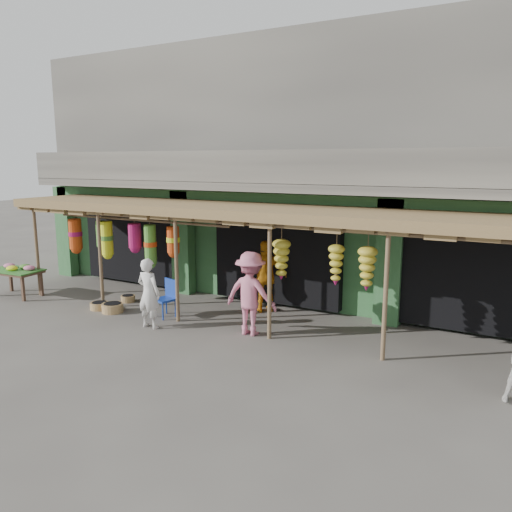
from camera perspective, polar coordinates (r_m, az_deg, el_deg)
The scene contains 11 objects.
ground at distance 11.74m, azimuth -2.41°, elevation -8.28°, with size 80.00×80.00×0.00m, color #514C47.
building at distance 15.47m, azimuth 6.98°, elevation 8.99°, with size 16.40×6.80×7.00m.
awning at distance 11.93m, azimuth -1.14°, elevation 4.68°, with size 14.00×2.70×2.79m.
flower_table at distance 15.87m, azimuth -25.68°, elevation -1.55°, with size 1.57×0.99×0.91m.
blue_chair at distance 12.68m, azimuth -10.13°, elevation -4.51°, with size 0.55×0.56×0.94m.
basket_left at distance 13.44m, azimuth -16.07°, elevation -5.71°, with size 0.55×0.55×0.23m, color olive.
basket_mid at distance 13.81m, azimuth -17.47°, elevation -5.44°, with size 0.48×0.48×0.18m, color olive.
basket_right at distance 14.31m, azimuth -14.42°, elevation -4.73°, with size 0.39×0.39×0.18m, color #9D7049.
person_front at distance 11.83m, azimuth -12.16°, elevation -4.19°, with size 0.60×0.40×1.65m, color silver.
person_vendor at distance 12.78m, azimuth 1.15°, elevation -2.35°, with size 1.09×0.45×1.86m, color orange.
person_shopper at distance 11.11m, azimuth -0.61°, elevation -4.31°, with size 1.22×0.70×1.88m, color #C76983.
Camera 1 is at (5.77, -9.48, 3.84)m, focal length 35.00 mm.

